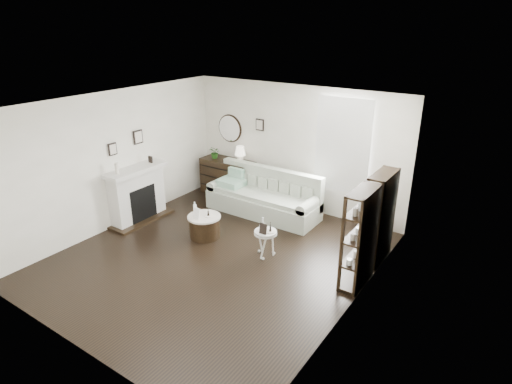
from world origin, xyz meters
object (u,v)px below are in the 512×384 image
Objects in this scene: sofa at (265,199)px; pedestal_table at (266,233)px; dresser at (228,177)px; drum_table at (205,226)px.

sofa is 5.04× the size of pedestal_table.
dresser reaches higher than pedestal_table.
dresser is 2.63× the size of pedestal_table.
pedestal_table is at bearing -56.36° from sofa.
pedestal_table is at bearing 2.24° from drum_table.
dresser is at bearing 115.85° from drum_table.
dresser is at bearing 140.31° from pedestal_table.
sofa is 1.63m from drum_table.
dresser reaches higher than drum_table.
pedestal_table is (2.33, -1.93, 0.02)m from dresser.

